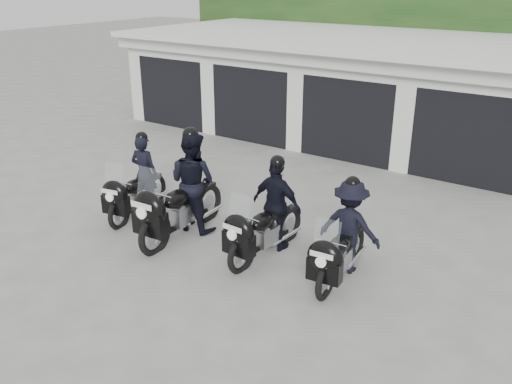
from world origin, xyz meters
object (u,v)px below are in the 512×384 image
Objects in this scene: police_bike_b at (186,189)px; police_bike_c at (271,212)px; police_bike_a at (137,183)px; police_bike_d at (346,234)px.

police_bike_b reaches higher than police_bike_c.
police_bike_d is (4.63, 0.22, 0.05)m from police_bike_a.
police_bike_d is (3.21, 0.30, -0.15)m from police_bike_b.
police_bike_b is 1.22× the size of police_bike_d.
police_bike_a is at bearing -173.97° from police_bike_c.
police_bike_d is at bearing -8.96° from police_bike_a.
police_bike_b is at bearing -169.04° from police_bike_c.
police_bike_a is 4.63m from police_bike_d.
police_bike_a is 0.94× the size of police_bike_c.
police_bike_c is 1.44m from police_bike_d.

